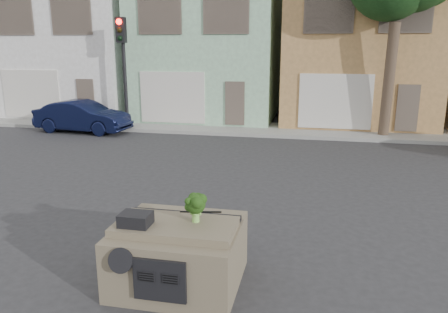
% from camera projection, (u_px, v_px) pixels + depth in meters
% --- Properties ---
extents(ground_plane, '(120.00, 120.00, 0.00)m').
position_uv_depth(ground_plane, '(218.00, 216.00, 10.18)').
color(ground_plane, '#303033').
rests_on(ground_plane, ground).
extents(sidewalk, '(40.00, 3.00, 0.15)m').
position_uv_depth(sidewalk, '(268.00, 130.00, 20.12)').
color(sidewalk, gray).
rests_on(sidewalk, ground).
extents(townhouse_white, '(7.20, 8.20, 7.55)m').
position_uv_depth(townhouse_white, '(87.00, 47.00, 25.17)').
color(townhouse_white, white).
rests_on(townhouse_white, ground).
extents(townhouse_mint, '(7.20, 8.20, 7.55)m').
position_uv_depth(townhouse_mint, '(213.00, 47.00, 23.69)').
color(townhouse_mint, '#9AC9A4').
rests_on(townhouse_mint, ground).
extents(townhouse_tan, '(7.20, 8.20, 7.55)m').
position_uv_depth(townhouse_tan, '(356.00, 47.00, 22.20)').
color(townhouse_tan, '#B1834D').
rests_on(townhouse_tan, ground).
extents(navy_sedan, '(4.45, 1.87, 1.43)m').
position_uv_depth(navy_sedan, '(84.00, 132.00, 19.96)').
color(navy_sedan, black).
rests_on(navy_sedan, ground).
extents(traffic_signal, '(0.40, 0.40, 5.10)m').
position_uv_depth(traffic_signal, '(124.00, 75.00, 19.84)').
color(traffic_signal, black).
rests_on(traffic_signal, ground).
extents(tree_near, '(4.40, 4.00, 8.50)m').
position_uv_depth(tree_near, '(393.00, 35.00, 17.43)').
color(tree_near, '#163714').
rests_on(tree_near, ground).
extents(car_dashboard, '(2.00, 1.80, 1.12)m').
position_uv_depth(car_dashboard, '(179.00, 251.00, 7.19)').
color(car_dashboard, '#6C604B').
rests_on(car_dashboard, ground).
extents(instrument_hump, '(0.48, 0.38, 0.20)m').
position_uv_depth(instrument_hump, '(136.00, 219.00, 6.81)').
color(instrument_hump, black).
rests_on(instrument_hump, car_dashboard).
extents(wiper_arm, '(0.69, 0.15, 0.02)m').
position_uv_depth(wiper_arm, '(201.00, 212.00, 7.36)').
color(wiper_arm, black).
rests_on(wiper_arm, car_dashboard).
extents(broccoli, '(0.54, 0.54, 0.47)m').
position_uv_depth(broccoli, '(196.00, 208.00, 6.92)').
color(broccoli, '#19350E').
rests_on(broccoli, car_dashboard).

